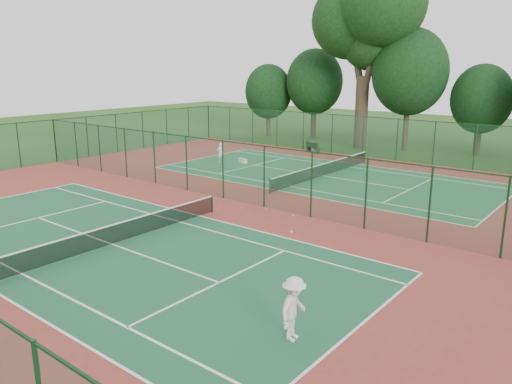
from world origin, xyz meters
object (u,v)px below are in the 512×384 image
player_near (294,309)px  bench (313,147)px  kit_bag (243,161)px  trash_bin (311,146)px  player_far (220,153)px  big_tree (368,18)px

player_near → bench: (-16.60, 27.35, -0.47)m
player_near → kit_bag: bearing=34.8°
player_near → trash_bin: 32.98m
kit_bag → trash_bin: bearing=100.7°
player_near → player_far: (-20.01, 18.71, -0.15)m
player_near → bench: size_ratio=1.18×
bench → player_far: bearing=-94.7°
kit_bag → big_tree: bearing=92.7°
trash_bin → kit_bag: size_ratio=0.99×
player_far → trash_bin: 9.83m
trash_bin → kit_bag: (-1.34, -8.31, -0.27)m
trash_bin → bench: bench is taller
player_near → bench: player_near is taller
kit_bag → player_far: bearing=-123.0°
player_near → big_tree: big_tree is taller
trash_bin → kit_bag: 8.42m
kit_bag → bench: bearing=95.2°
trash_bin → bench: (0.63, -0.77, 0.06)m
player_near → kit_bag: size_ratio=2.16×
bench → kit_bag: bench is taller
bench → big_tree: big_tree is taller
trash_bin → player_near: bearing=-58.5°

